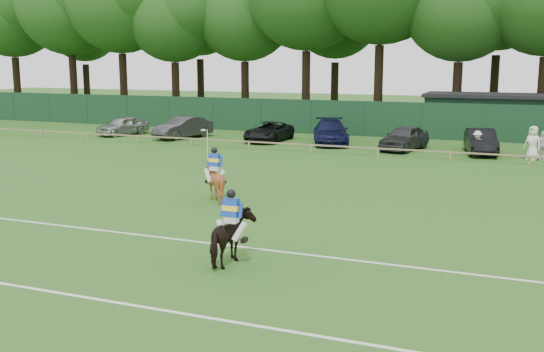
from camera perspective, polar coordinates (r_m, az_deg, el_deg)
The scene contains 19 objects.
ground at distance 20.17m, azimuth -4.50°, elevation -5.26°, with size 160.00×160.00×0.00m, color #1E4C14.
horse_dark at distance 17.10m, azimuth -3.65°, elevation -5.58°, with size 0.79×1.74×1.47m, color black.
horse_chestnut at distance 24.75m, azimuth -5.15°, elevation -0.51°, with size 1.23×1.38×1.52m, color brown.
sedan_silver at distance 47.36m, azimuth -13.22°, elevation 4.42°, with size 1.62×4.02×1.37m, color #A1A4A6.
sedan_grey at distance 44.69m, azimuth -8.00°, elevation 4.32°, with size 1.57×4.50×1.48m, color #2D2D2F.
suv_black at distance 42.61m, azimuth -0.29°, elevation 4.00°, with size 2.15×4.66×1.30m, color black.
sedan_navy at distance 41.51m, azimuth 5.28°, elevation 3.95°, with size 2.15×5.30×1.54m, color #12143A.
hatch_grey at distance 39.32m, azimuth 11.78°, elevation 3.37°, with size 1.76×4.38×1.49m, color #313234.
estate_black at distance 38.84m, azimuth 18.21°, elevation 2.96°, with size 1.54×4.41×1.45m, color black.
spectator_left at distance 37.62m, azimuth 17.92°, elevation 2.76°, with size 0.95×0.55×1.47m, color silver.
spectator_mid at distance 37.61m, azimuth 23.04°, elevation 2.52°, with size 0.94×0.39×1.60m, color silver.
spectator_right at distance 37.34m, azimuth 22.33°, elevation 2.74°, with size 0.92×0.60×1.88m, color white.
rider_dark at distance 16.91m, azimuth -3.70°, elevation -3.36°, with size 0.94×0.38×1.41m.
rider_chestnut at distance 24.61m, azimuth -5.20°, elevation 1.10°, with size 0.94×0.56×2.05m.
pitch_lines at distance 17.24m, azimuth -9.69°, elevation -8.12°, with size 60.00×5.10×0.01m.
pitch_rail at distance 36.77m, azimuth 7.97°, elevation 2.54°, with size 62.10×0.10×0.50m.
perimeter_fence at distance 45.41m, azimuth 10.74°, elevation 4.98°, with size 92.08×0.08×2.50m.
utility_shed at distance 47.62m, azimuth 18.58°, elevation 5.21°, with size 8.40×4.40×3.04m.
tree_row at distance 53.09m, azimuth 14.49°, elevation 4.25°, with size 96.00×12.00×21.00m, color #26561C, non-canonical shape.
Camera 1 is at (8.63, -17.39, 5.46)m, focal length 42.00 mm.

